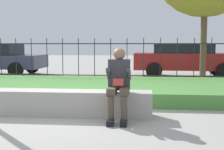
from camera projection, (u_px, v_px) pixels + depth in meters
ground_plane at (72, 115)px, 5.86m from camera, size 60.00×60.00×0.00m
stone_bench at (71, 104)px, 5.84m from camera, size 3.01×0.48×0.47m
person_seated_reader at (119, 81)px, 5.43m from camera, size 0.42×0.73×1.27m
grass_berm at (93, 89)px, 8.25m from camera, size 10.54×3.44×0.31m
iron_fence at (103, 60)px, 10.20m from camera, size 8.54×0.03×1.53m
car_parked_right at (186, 59)px, 12.60m from camera, size 4.25×1.98×1.36m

